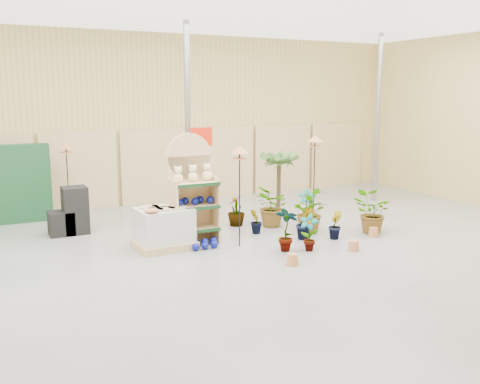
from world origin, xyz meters
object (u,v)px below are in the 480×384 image
(display_shelf, at_px, (191,193))
(potted_plant_2, at_px, (308,212))
(pallet_stack, at_px, (164,228))
(bird_table_front, at_px, (239,153))

(display_shelf, height_order, potted_plant_2, display_shelf)
(display_shelf, distance_m, pallet_stack, 0.90)
(pallet_stack, relative_size, potted_plant_2, 1.26)
(bird_table_front, relative_size, potted_plant_2, 2.19)
(bird_table_front, distance_m, potted_plant_2, 2.27)
(potted_plant_2, bearing_deg, bird_table_front, -170.43)
(potted_plant_2, bearing_deg, display_shelf, 170.18)
(display_shelf, relative_size, pallet_stack, 1.92)
(potted_plant_2, bearing_deg, pallet_stack, 175.17)
(pallet_stack, bearing_deg, bird_table_front, -25.40)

